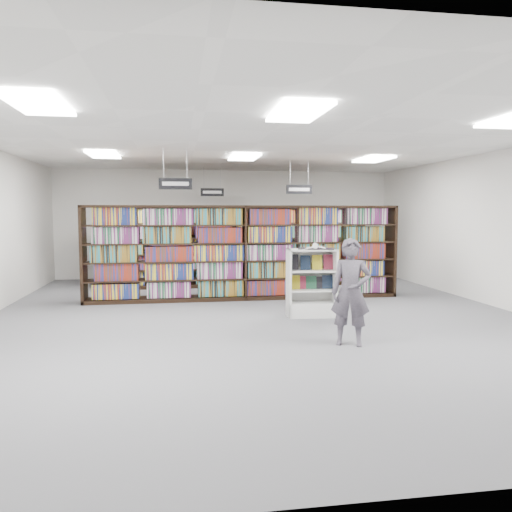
{
  "coord_description": "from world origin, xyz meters",
  "views": [
    {
      "loc": [
        -1.47,
        -9.04,
        1.95
      ],
      "look_at": [
        0.03,
        0.5,
        1.1
      ],
      "focal_mm": 35.0,
      "sensor_mm": 36.0,
      "label": 1
    }
  ],
  "objects": [
    {
      "name": "shopper",
      "position": [
        1.02,
        -2.14,
        0.78
      ],
      "size": [
        0.67,
        0.56,
        1.57
      ],
      "primitive_type": "imported",
      "rotation": [
        0.0,
        0.0,
        -0.38
      ],
      "color": "#514C57",
      "rests_on": "floor"
    },
    {
      "name": "troffer_back_center",
      "position": [
        0.0,
        2.0,
        3.16
      ],
      "size": [
        0.6,
        1.2,
        0.04
      ],
      "primitive_type": "cube",
      "color": "white",
      "rests_on": "ceiling"
    },
    {
      "name": "wall_right",
      "position": [
        5.0,
        0.0,
        1.6
      ],
      "size": [
        0.1,
        12.0,
        3.2
      ],
      "primitive_type": "cube",
      "color": "silver",
      "rests_on": "ground"
    },
    {
      "name": "endcap_display",
      "position": [
        0.99,
        -0.05,
        0.44
      ],
      "size": [
        0.93,
        0.5,
        1.27
      ],
      "rotation": [
        0.0,
        0.0,
        -0.06
      ],
      "color": "white",
      "rests_on": "floor"
    },
    {
      "name": "bookshelf_row_near",
      "position": [
        0.0,
        2.0,
        1.05
      ],
      "size": [
        7.0,
        0.6,
        2.1
      ],
      "color": "black",
      "rests_on": "floor"
    },
    {
      "name": "troffer_front_center",
      "position": [
        0.0,
        -3.0,
        3.16
      ],
      "size": [
        0.6,
        1.2,
        0.04
      ],
      "primitive_type": "cube",
      "color": "white",
      "rests_on": "ceiling"
    },
    {
      "name": "aisle_sign_left",
      "position": [
        -1.5,
        1.0,
        2.53
      ],
      "size": [
        0.65,
        0.02,
        0.8
      ],
      "color": "#B2B2B7",
      "rests_on": "ceiling"
    },
    {
      "name": "aisle_sign_right",
      "position": [
        1.5,
        3.0,
        2.53
      ],
      "size": [
        0.65,
        0.02,
        0.8
      ],
      "color": "#B2B2B7",
      "rests_on": "ceiling"
    },
    {
      "name": "troffer_back_right",
      "position": [
        3.0,
        2.0,
        3.16
      ],
      "size": [
        0.6,
        1.2,
        0.04
      ],
      "primitive_type": "cube",
      "color": "white",
      "rests_on": "ceiling"
    },
    {
      "name": "floor",
      "position": [
        0.0,
        0.0,
        0.0
      ],
      "size": [
        12.0,
        12.0,
        0.0
      ],
      "primitive_type": "plane",
      "color": "#58585E",
      "rests_on": "ground"
    },
    {
      "name": "bookshelf_row_mid",
      "position": [
        0.0,
        4.0,
        1.05
      ],
      "size": [
        7.0,
        0.6,
        2.1
      ],
      "color": "black",
      "rests_on": "floor"
    },
    {
      "name": "wall_front",
      "position": [
        0.0,
        -6.0,
        1.6
      ],
      "size": [
        10.0,
        0.1,
        3.2
      ],
      "primitive_type": "cube",
      "color": "silver",
      "rests_on": "ground"
    },
    {
      "name": "aisle_sign_center",
      "position": [
        -0.5,
        5.0,
        2.53
      ],
      "size": [
        0.65,
        0.02,
        0.8
      ],
      "color": "#B2B2B7",
      "rests_on": "ceiling"
    },
    {
      "name": "troffer_front_left",
      "position": [
        -3.0,
        -3.0,
        3.16
      ],
      "size": [
        0.6,
        1.2,
        0.04
      ],
      "primitive_type": "cube",
      "color": "white",
      "rests_on": "ceiling"
    },
    {
      "name": "ceiling",
      "position": [
        0.0,
        0.0,
        3.2
      ],
      "size": [
        10.0,
        12.0,
        0.1
      ],
      "primitive_type": "cube",
      "color": "white",
      "rests_on": "wall_back"
    },
    {
      "name": "troffer_back_left",
      "position": [
        -3.0,
        2.0,
        3.16
      ],
      "size": [
        0.6,
        1.2,
        0.04
      ],
      "primitive_type": "cube",
      "color": "white",
      "rests_on": "ceiling"
    },
    {
      "name": "wall_back",
      "position": [
        0.0,
        6.0,
        1.6
      ],
      "size": [
        10.0,
        0.1,
        3.2
      ],
      "primitive_type": "cube",
      "color": "silver",
      "rests_on": "ground"
    },
    {
      "name": "open_book",
      "position": [
        1.06,
        -0.09,
        1.3
      ],
      "size": [
        0.73,
        0.54,
        0.13
      ],
      "rotation": [
        0.0,
        0.0,
        -0.28
      ],
      "color": "black",
      "rests_on": "endcap_display"
    },
    {
      "name": "bookshelf_row_far",
      "position": [
        0.0,
        5.7,
        1.05
      ],
      "size": [
        7.0,
        0.6,
        2.1
      ],
      "color": "black",
      "rests_on": "floor"
    }
  ]
}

